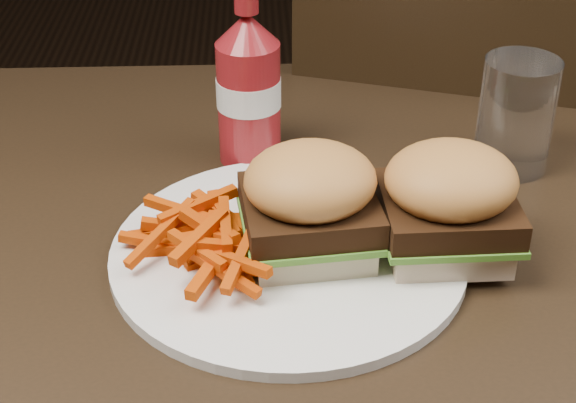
{
  "coord_description": "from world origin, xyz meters",
  "views": [
    {
      "loc": [
        -0.12,
        -0.6,
        1.19
      ],
      "look_at": [
        -0.09,
        0.01,
        0.8
      ],
      "focal_mm": 55.0,
      "sensor_mm": 36.0,
      "label": 1
    }
  ],
  "objects_px": {
    "dining_table": "(397,272)",
    "ketchup_bottle": "(249,103)",
    "plate": "(288,253)",
    "chair_far": "(455,228)",
    "tumbler": "(516,116)"
  },
  "relations": [
    {
      "from": "dining_table",
      "to": "ketchup_bottle",
      "type": "distance_m",
      "value": 0.23
    },
    {
      "from": "dining_table",
      "to": "plate",
      "type": "distance_m",
      "value": 0.1
    },
    {
      "from": "plate",
      "to": "ketchup_bottle",
      "type": "bearing_deg",
      "value": 100.37
    },
    {
      "from": "chair_far",
      "to": "tumbler",
      "type": "distance_m",
      "value": 0.52
    },
    {
      "from": "dining_table",
      "to": "tumbler",
      "type": "height_order",
      "value": "tumbler"
    },
    {
      "from": "dining_table",
      "to": "tumbler",
      "type": "relative_size",
      "value": 10.61
    },
    {
      "from": "plate",
      "to": "ketchup_bottle",
      "type": "distance_m",
      "value": 0.18
    },
    {
      "from": "chair_far",
      "to": "plate",
      "type": "relative_size",
      "value": 1.42
    },
    {
      "from": "dining_table",
      "to": "tumbler",
      "type": "bearing_deg",
      "value": 47.87
    },
    {
      "from": "chair_far",
      "to": "tumbler",
      "type": "height_order",
      "value": "tumbler"
    },
    {
      "from": "chair_far",
      "to": "ketchup_bottle",
      "type": "height_order",
      "value": "ketchup_bottle"
    },
    {
      "from": "chair_far",
      "to": "dining_table",
      "type": "bearing_deg",
      "value": 88.35
    },
    {
      "from": "chair_far",
      "to": "tumbler",
      "type": "xyz_separation_m",
      "value": [
        -0.05,
        -0.36,
        0.38
      ]
    },
    {
      "from": "dining_table",
      "to": "chair_far",
      "type": "distance_m",
      "value": 0.61
    },
    {
      "from": "plate",
      "to": "tumbler",
      "type": "xyz_separation_m",
      "value": [
        0.22,
        0.15,
        0.05
      ]
    }
  ]
}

